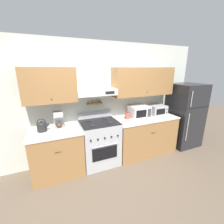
% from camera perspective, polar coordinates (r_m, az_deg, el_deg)
% --- Properties ---
extents(ground_plane, '(16.00, 16.00, 0.00)m').
position_cam_1_polar(ground_plane, '(3.26, -2.41, -21.65)').
color(ground_plane, brown).
extents(wall_back, '(5.20, 0.46, 2.55)m').
position_cam_1_polar(wall_back, '(3.27, -4.81, 5.91)').
color(wall_back, silver).
rests_on(wall_back, ground_plane).
extents(counter_left, '(0.94, 0.68, 0.90)m').
position_cam_1_polar(counter_left, '(3.16, -20.06, -14.23)').
color(counter_left, olive).
rests_on(counter_left, ground_plane).
extents(counter_right, '(1.51, 0.68, 0.90)m').
position_cam_1_polar(counter_right, '(3.76, 12.16, -8.51)').
color(counter_right, olive).
rests_on(counter_right, ground_plane).
extents(stove_range, '(0.76, 0.67, 1.09)m').
position_cam_1_polar(stove_range, '(3.27, -4.73, -11.50)').
color(stove_range, '#ADAFB5').
rests_on(stove_range, ground_plane).
extents(refrigerator, '(0.76, 0.74, 1.63)m').
position_cam_1_polar(refrigerator, '(4.40, 25.83, -1.05)').
color(refrigerator, '#232326').
rests_on(refrigerator, ground_plane).
extents(tea_kettle, '(0.22, 0.17, 0.24)m').
position_cam_1_polar(tea_kettle, '(3.01, -25.15, -4.91)').
color(tea_kettle, '#232326').
rests_on(tea_kettle, counter_left).
extents(coffee_maker, '(0.17, 0.22, 0.32)m').
position_cam_1_polar(coffee_maker, '(3.02, -19.70, -2.93)').
color(coffee_maker, '#ADAFB5').
rests_on(coffee_maker, counter_left).
extents(microwave, '(0.44, 0.39, 0.27)m').
position_cam_1_polar(microwave, '(3.57, 10.16, 0.21)').
color(microwave, white).
rests_on(microwave, counter_right).
extents(utensil_crock, '(0.11, 0.11, 0.30)m').
position_cam_1_polar(utensil_crock, '(3.42, 5.96, -1.32)').
color(utensil_crock, '#B24C42').
rests_on(utensil_crock, counter_right).
extents(toaster_oven, '(0.39, 0.31, 0.23)m').
position_cam_1_polar(toaster_oven, '(3.88, 17.01, 0.73)').
color(toaster_oven, '#ADAFB5').
rests_on(toaster_oven, counter_right).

